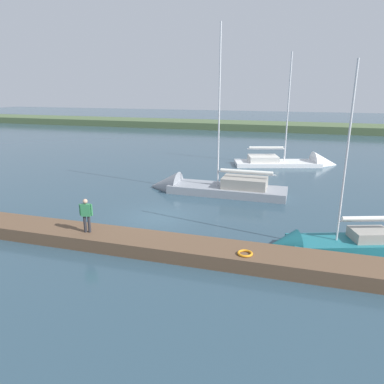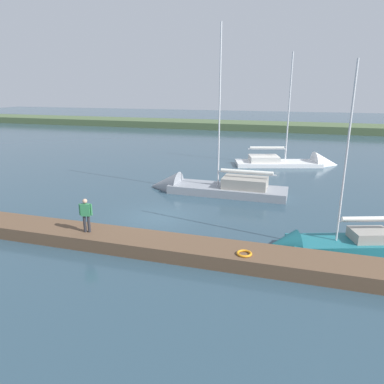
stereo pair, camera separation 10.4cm
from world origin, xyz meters
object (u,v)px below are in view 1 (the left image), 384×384
at_px(person_on_dock, 86,213).
at_px(life_ring_buoy, 245,253).
at_px(sailboat_near_dock, 298,164).
at_px(sailboat_far_left, 205,189).
at_px(sailboat_outer_mooring, 330,246).

bearing_deg(person_on_dock, life_ring_buoy, -105.82).
bearing_deg(person_on_dock, sailboat_near_dock, -37.31).
relative_size(life_ring_buoy, sailboat_near_dock, 0.06).
relative_size(sailboat_far_left, sailboat_near_dock, 1.07).
distance_m(life_ring_buoy, sailboat_near_dock, 22.61).
bearing_deg(sailboat_outer_mooring, sailboat_far_left, -62.20).
height_order(sailboat_far_left, sailboat_outer_mooring, sailboat_far_left).
distance_m(life_ring_buoy, sailboat_far_left, 11.67).
relative_size(life_ring_buoy, person_on_dock, 0.39).
xyz_separation_m(sailboat_far_left, sailboat_near_dock, (-6.39, -11.80, -0.12)).
xyz_separation_m(life_ring_buoy, sailboat_near_dock, (-1.83, -22.53, -0.56)).
height_order(life_ring_buoy, sailboat_outer_mooring, sailboat_outer_mooring).
height_order(sailboat_outer_mooring, sailboat_near_dock, sailboat_near_dock).
height_order(sailboat_near_dock, person_on_dock, sailboat_near_dock).
bearing_deg(life_ring_buoy, sailboat_near_dock, -94.63).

